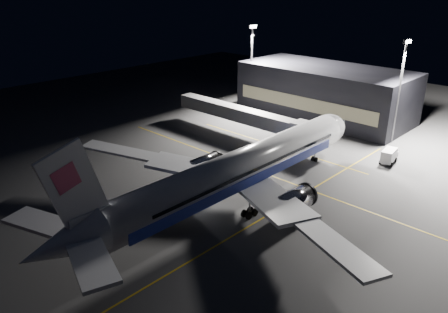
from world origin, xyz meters
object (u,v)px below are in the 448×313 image
(floodlight_mast_north, at_px, (252,59))
(floodlight_mast_south, at_px, (400,83))
(safety_cone_a, at_px, (230,186))
(safety_cone_b, at_px, (205,162))
(service_truck, at_px, (389,155))
(baggage_tug, at_px, (172,193))
(jet_bridge, at_px, (246,116))
(airliner, at_px, (236,171))
(safety_cone_c, at_px, (154,192))

(floodlight_mast_north, relative_size, floodlight_mast_south, 1.00)
(safety_cone_a, relative_size, safety_cone_b, 1.02)
(floodlight_mast_north, bearing_deg, floodlight_mast_south, -90.00)
(floodlight_mast_south, bearing_deg, safety_cone_b, 149.52)
(service_truck, bearing_deg, floodlight_mast_south, 13.31)
(baggage_tug, xyz_separation_m, safety_cone_a, (8.74, -3.99, -0.53))
(jet_bridge, height_order, floodlight_mast_north, floodlight_mast_north)
(airliner, relative_size, floodlight_mast_north, 2.97)
(safety_cone_a, height_order, safety_cone_b, safety_cone_a)
(safety_cone_a, xyz_separation_m, safety_cone_c, (-9.77, 7.10, 0.00))
(service_truck, relative_size, safety_cone_c, 8.88)
(safety_cone_a, bearing_deg, jet_bridge, 34.79)
(jet_bridge, height_order, service_truck, jet_bridge)
(airliner, xyz_separation_m, jet_bridge, (23.08, 18.06, -0.58))
(baggage_tug, bearing_deg, floodlight_mast_south, -27.46)
(jet_bridge, relative_size, safety_cone_a, 58.27)
(safety_cone_c, bearing_deg, floodlight_mast_south, -19.63)
(airliner, relative_size, jet_bridge, 1.79)
(jet_bridge, bearing_deg, floodlight_mast_south, -53.21)
(baggage_tug, height_order, safety_cone_b, baggage_tug)
(floodlight_mast_north, xyz_separation_m, safety_cone_c, (-48.00, -20.88, -12.07))
(safety_cone_c, bearing_deg, service_truck, -29.37)
(safety_cone_a, bearing_deg, service_truck, -26.80)
(jet_bridge, bearing_deg, floodlight_mast_north, 37.74)
(baggage_tug, distance_m, safety_cone_a, 9.63)
(airliner, bearing_deg, service_truck, -18.17)
(safety_cone_a, xyz_separation_m, safety_cone_b, (4.23, 10.00, -0.01))
(safety_cone_b, bearing_deg, floodlight_mast_south, -30.48)
(baggage_tug, distance_m, safety_cone_b, 14.31)
(airliner, height_order, safety_cone_b, airliner)
(floodlight_mast_south, height_order, baggage_tug, floodlight_mast_south)
(safety_cone_a, bearing_deg, floodlight_mast_north, 36.20)
(safety_cone_b, bearing_deg, jet_bridge, 14.22)
(baggage_tug, distance_m, safety_cone_c, 3.31)
(safety_cone_c, bearing_deg, jet_bridge, 13.05)
(airliner, xyz_separation_m, floodlight_mast_south, (41.08, -6.01, 7.21))
(safety_cone_a, bearing_deg, safety_cone_c, 143.97)
(safety_cone_b, bearing_deg, service_truck, -45.51)
(jet_bridge, xyz_separation_m, baggage_tug, (-28.98, -10.06, -3.76))
(floodlight_mast_north, distance_m, service_truck, 44.70)
(service_truck, relative_size, safety_cone_b, 9.21)
(service_truck, distance_m, safety_cone_c, 43.23)
(airliner, height_order, safety_cone_a, airliner)
(floodlight_mast_south, relative_size, service_truck, 3.90)
(jet_bridge, relative_size, floodlight_mast_south, 1.66)
(jet_bridge, xyz_separation_m, safety_cone_b, (-16.00, -4.06, -4.29))
(jet_bridge, relative_size, safety_cone_b, 59.61)
(floodlight_mast_south, bearing_deg, service_truck, -158.47)
(baggage_tug, relative_size, safety_cone_c, 4.63)
(floodlight_mast_south, height_order, service_truck, floodlight_mast_south)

